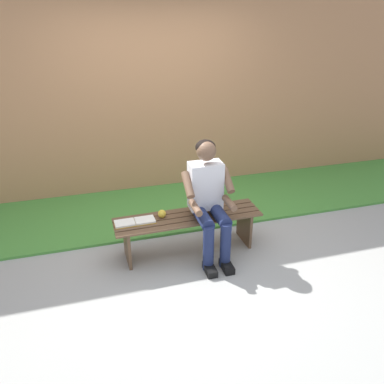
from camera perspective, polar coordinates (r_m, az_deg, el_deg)
ground_plane at (r=3.53m, az=-13.23°, el=-19.78°), size 10.00×7.00×0.04m
grass_strip at (r=5.31m, az=-3.74°, el=-1.80°), size 9.00×1.51×0.03m
brick_wall at (r=5.46m, az=-11.20°, el=14.29°), size 9.50×0.24×2.85m
bench_near at (r=4.22m, az=-0.57°, el=-4.72°), size 1.56×0.43×0.42m
person_seated at (r=4.02m, az=2.44°, el=-0.71°), size 0.50×0.69×1.23m
apple at (r=4.14m, az=-4.33°, el=-3.13°), size 0.09×0.09×0.09m
book_open at (r=4.09m, az=-8.20°, el=-4.27°), size 0.42×0.17×0.02m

